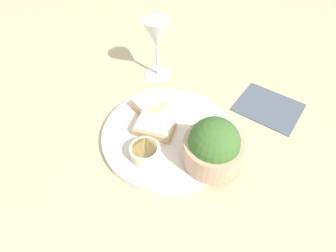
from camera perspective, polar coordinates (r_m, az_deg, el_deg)
ground_plane at (r=0.61m, az=0.00°, el=-2.12°), size 4.00×4.00×0.00m
dinner_plate at (r=0.61m, az=0.00°, el=-1.69°), size 0.30×0.30×0.01m
salad_bowl at (r=0.53m, az=9.80°, el=-4.40°), size 0.12×0.12×0.11m
sauce_ramekin at (r=0.55m, az=-5.05°, el=-5.49°), size 0.06×0.06×0.03m
cheese_toast_near at (r=0.60m, az=-2.84°, el=-0.22°), size 0.10×0.10×0.03m
cheese_toast_far at (r=0.65m, az=-3.92°, el=5.04°), size 0.09×0.07×0.03m
wine_glass at (r=0.72m, az=-2.47°, el=18.70°), size 0.08×0.08×0.17m
garnish at (r=0.60m, az=10.21°, el=-0.50°), size 0.02×0.02×0.02m
napkin at (r=0.72m, az=21.10°, el=3.89°), size 0.19×0.20×0.01m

